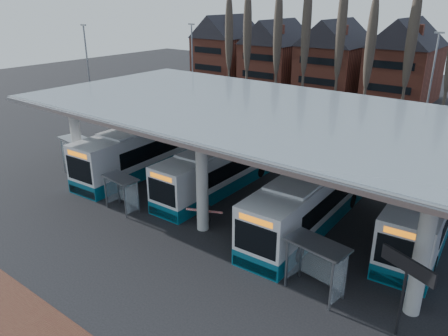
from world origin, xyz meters
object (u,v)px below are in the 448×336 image
Objects in this scene: bus_0 at (148,148)px; bus_3 at (426,208)px; bus_2 at (312,199)px; shelter_1 at (122,186)px; shelter_0 at (79,148)px; shelter_2 at (318,256)px; bus_1 at (221,167)px.

bus_0 is 1.06× the size of bus_3.
bus_2 is 6.47m from bus_3.
bus_3 is at bearing 3.94° from bus_0.
shelter_0 is at bearing 169.51° from shelter_1.
shelter_0 is (-3.26, -4.06, 0.37)m from bus_0.
bus_0 is at bearing 128.86° from shelter_1.
shelter_2 is (-2.47, -8.75, 0.29)m from bus_3.
shelter_2 reaches higher than shelter_1.
bus_3 is at bearing 25.50° from bus_2.
bus_0 reaches higher than bus_3.
bus_0 is 5.22m from shelter_0.
bus_1 is 11.21m from shelter_0.
bus_2 is 3.91× the size of shelter_0.
bus_0 is 1.05× the size of bus_2.
bus_2 reaches higher than shelter_1.
shelter_2 is at bearing -62.50° from bus_2.
bus_0 is 20.43m from bus_3.
bus_3 is 18.34m from shelter_1.
shelter_0 is at bearing -168.38° from bus_3.
shelter_2 is at bearing -32.79° from bus_1.
shelter_1 is at bearing -114.58° from bus_1.
bus_1 is at bearing 156.40° from shelter_2.
bus_3 is 4.17× the size of shelter_2.
bus_1 is 7.63m from bus_2.
bus_1 is at bearing 170.99° from bus_2.
bus_0 is 14.53m from bus_2.
bus_2 is at bearing 18.05° from shelter_0.
bus_0 is 4.09× the size of shelter_0.
shelter_0 is (-10.21, -4.58, 0.54)m from bus_1.
shelter_0 is at bearing -170.47° from bus_2.
shelter_1 is 0.86× the size of shelter_2.
bus_2 is at bearing -8.09° from bus_1.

